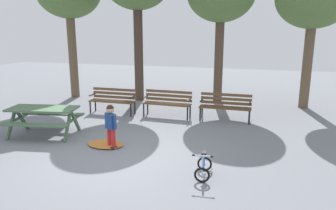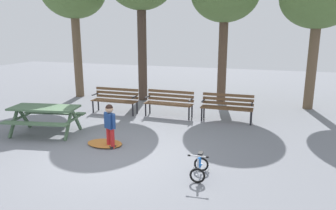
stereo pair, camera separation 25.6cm
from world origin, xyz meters
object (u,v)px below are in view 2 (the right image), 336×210
at_px(child_standing, 110,122).
at_px(picnic_table, 45,113).
at_px(park_bench_left, 169,101).
at_px(park_bench_right, 227,105).
at_px(kids_bicycle, 200,167).
at_px(park_bench_far_left, 116,98).

bearing_deg(child_standing, picnic_table, 170.04).
xyz_separation_m(park_bench_left, park_bench_right, (1.90, 0.03, 0.00)).
bearing_deg(child_standing, kids_bicycle, -19.37).
relative_size(park_bench_right, kids_bicycle, 2.76).
bearing_deg(park_bench_far_left, park_bench_right, 2.87).
bearing_deg(park_bench_left, picnic_table, -133.15).
bearing_deg(kids_bicycle, park_bench_left, 115.85).
relative_size(park_bench_left, park_bench_right, 1.00).
height_order(child_standing, kids_bicycle, child_standing).
distance_m(picnic_table, child_standing, 2.25).
bearing_deg(child_standing, park_bench_left, 82.32).
bearing_deg(picnic_table, kids_bicycle, -14.95).
xyz_separation_m(park_bench_far_left, park_bench_right, (3.80, 0.19, 0.00)).
bearing_deg(kids_bicycle, park_bench_far_left, 134.79).
bearing_deg(kids_bicycle, picnic_table, 165.05).
bearing_deg(picnic_table, child_standing, -9.96).
xyz_separation_m(park_bench_left, child_standing, (-0.43, -3.22, 0.13)).
height_order(picnic_table, park_bench_left, park_bench_left).
height_order(park_bench_right, child_standing, child_standing).
height_order(park_bench_far_left, child_standing, child_standing).
xyz_separation_m(park_bench_left, kids_bicycle, (1.97, -4.06, -0.31)).
bearing_deg(park_bench_left, child_standing, -97.68).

